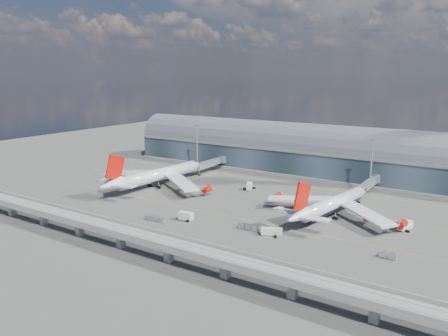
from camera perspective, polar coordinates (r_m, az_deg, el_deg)
The scene contains 19 objects.
ground at distance 186.90m, azimuth -1.08°, elevation -4.83°, with size 500.00×500.00×0.00m, color #474744.
taxi_lines at distance 204.87m, azimuth 2.37°, elevation -3.29°, with size 200.00×80.12×0.01m.
terminal at distance 251.01m, azimuth 8.88°, elevation 2.14°, with size 200.00×30.00×28.00m.
guideway at distance 145.26m, azimuth -13.38°, elevation -8.10°, with size 220.00×8.50×7.20m.
floodlight_mast_left at distance 255.74m, azimuth -3.54°, elevation 2.97°, with size 3.00×0.70×25.70m.
floodlight_mast_right at distance 213.26m, azimuth 18.68°, elevation 0.45°, with size 3.00×0.70×25.70m.
airliner_left at distance 216.93m, azimuth -8.84°, elevation -0.94°, with size 64.21×67.48×20.55m.
airliner_right at distance 175.70m, azimuth 13.90°, elevation -4.67°, with size 56.32×58.93×18.75m.
jet_bridge_left at distance 248.77m, azimuth -1.48°, elevation 0.75°, with size 4.40×28.00×7.25m.
jet_bridge_right at distance 211.35m, azimuth 18.39°, elevation -1.98°, with size 4.40×32.00×7.25m.
service_truck_0 at distance 240.86m, azimuth -12.21°, elevation -0.82°, with size 3.29×7.16×2.86m.
service_truck_1 at distance 167.99m, azimuth -5.00°, elevation -6.29°, with size 5.78×3.19×3.23m.
service_truck_2 at distance 153.45m, azimuth 6.21°, elevation -8.26°, with size 7.52×5.18×2.66m.
service_truck_3 at distance 170.47m, azimuth 22.58°, elevation -6.96°, with size 4.43×6.91×3.12m.
service_truck_4 at distance 204.29m, azimuth 16.65°, elevation -3.37°, with size 3.58×6.05×3.30m.
service_truck_5 at distance 210.68m, azimuth 3.33°, elevation -2.40°, with size 5.18×7.05×3.20m.
cargo_train_0 at distance 157.76m, azimuth 3.66°, elevation -7.79°, with size 10.97×2.27×1.82m.
cargo_train_1 at distance 168.90m, azimuth -9.00°, elevation -6.59°, with size 9.58×2.06×1.58m.
cargo_train_2 at distance 143.85m, azimuth 20.62°, elevation -10.65°, with size 5.40×1.99×1.81m.
Camera 1 is at (99.61, -148.20, 55.21)m, focal length 35.00 mm.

